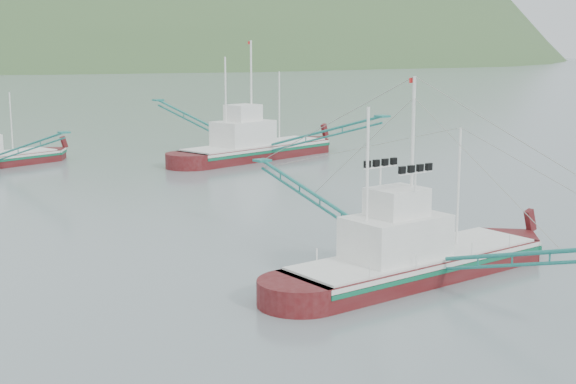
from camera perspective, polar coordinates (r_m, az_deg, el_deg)
ground at (r=35.24m, az=5.91°, el=-6.53°), size 1200.00×1200.00×0.00m
main_boat at (r=36.00m, az=8.90°, el=-3.96°), size 13.13×23.79×9.63m
bg_boat_right at (r=73.66m, az=-2.41°, el=3.88°), size 16.25×28.30×11.56m
headland_right at (r=525.36m, az=-6.94°, el=9.12°), size 684.00×432.00×306.00m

